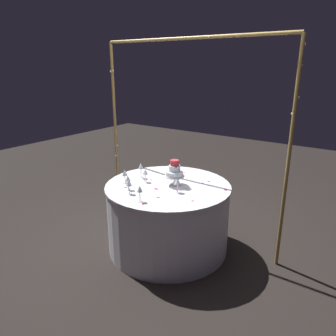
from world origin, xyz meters
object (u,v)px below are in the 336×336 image
(wine_glass_3, at_px, (141,167))
(tiered_cake, at_px, (175,171))
(decorative_arch, at_px, (188,111))
(wine_glass_1, at_px, (128,179))
(cake_knife, at_px, (169,170))
(main_table, at_px, (168,217))
(wine_glass_6, at_px, (129,183))
(wine_glass_0, at_px, (177,182))
(wine_glass_5, at_px, (140,190))
(wine_glass_4, at_px, (125,173))
(wine_glass_2, at_px, (145,173))

(wine_glass_3, bearing_deg, tiered_cake, 2.65)
(decorative_arch, xyz_separation_m, wine_glass_3, (-0.40, -0.37, -0.63))
(wine_glass_1, height_order, wine_glass_3, wine_glass_3)
(wine_glass_1, xyz_separation_m, cake_knife, (-0.01, 0.78, -0.11))
(main_table, xyz_separation_m, wine_glass_6, (-0.18, -0.44, 0.50))
(wine_glass_0, bearing_deg, main_table, 149.40)
(tiered_cake, relative_size, cake_knife, 1.15)
(wine_glass_5, bearing_deg, wine_glass_4, 147.47)
(decorative_arch, relative_size, cake_knife, 9.41)
(wine_glass_3, bearing_deg, wine_glass_0, -12.85)
(wine_glass_1, distance_m, cake_knife, 0.79)
(wine_glass_0, xyz_separation_m, cake_knife, (-0.48, 0.55, -0.11))
(wine_glass_3, relative_size, wine_glass_5, 1.10)
(main_table, bearing_deg, wine_glass_5, -86.17)
(main_table, distance_m, cake_knife, 0.65)
(decorative_arch, height_order, wine_glass_0, decorative_arch)
(main_table, relative_size, cake_knife, 5.54)
(wine_glass_3, bearing_deg, main_table, -2.45)
(tiered_cake, bearing_deg, cake_knife, 130.90)
(tiered_cake, bearing_deg, decorative_arch, 99.75)
(wine_glass_4, height_order, wine_glass_5, wine_glass_5)
(decorative_arch, relative_size, wine_glass_2, 15.83)
(wine_glass_5, distance_m, cake_knife, 1.01)
(decorative_arch, relative_size, wine_glass_5, 14.37)
(tiered_cake, distance_m, wine_glass_2, 0.34)
(decorative_arch, distance_m, cake_knife, 0.81)
(wine_glass_4, relative_size, wine_glass_5, 0.98)
(wine_glass_3, height_order, wine_glass_5, wine_glass_3)
(wine_glass_1, xyz_separation_m, wine_glass_6, (0.09, -0.08, -0.00))
(decorative_arch, height_order, wine_glass_4, decorative_arch)
(wine_glass_3, bearing_deg, wine_glass_6, -64.20)
(main_table, relative_size, wine_glass_6, 9.07)
(tiered_cake, distance_m, wine_glass_6, 0.53)
(wine_glass_2, distance_m, cake_knife, 0.51)
(tiered_cake, distance_m, cake_knife, 0.54)
(tiered_cake, relative_size, wine_glass_2, 1.93)
(wine_glass_0, xyz_separation_m, wine_glass_3, (-0.60, 0.14, 0.02))
(main_table, height_order, wine_glass_5, wine_glass_5)
(main_table, xyz_separation_m, tiered_cake, (0.06, 0.04, 0.55))
(tiered_cake, height_order, wine_glass_4, tiered_cake)
(wine_glass_2, bearing_deg, wine_glass_5, -56.49)
(main_table, distance_m, wine_glass_6, 0.69)
(wine_glass_3, xyz_separation_m, wine_glass_4, (-0.03, -0.24, -0.02))
(main_table, bearing_deg, wine_glass_4, -152.32)
(decorative_arch, relative_size, wine_glass_4, 14.64)
(tiered_cake, bearing_deg, wine_glass_5, -92.54)
(wine_glass_0, bearing_deg, wine_glass_1, -153.32)
(decorative_arch, height_order, wine_glass_1, decorative_arch)
(wine_glass_4, distance_m, cake_knife, 0.68)
(wine_glass_6, relative_size, cake_knife, 0.61)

